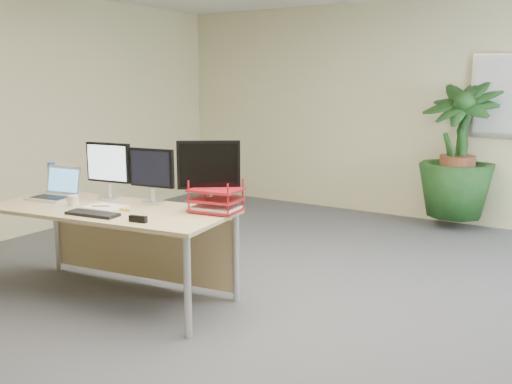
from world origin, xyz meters
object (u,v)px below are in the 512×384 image
Objects in this scene: monitor_left at (109,167)px; monitor_right at (152,172)px; desk at (119,224)px; laptop at (56,191)px; floor_plant at (457,166)px.

monitor_right is at bearing 7.56° from monitor_left.
desk is 0.51m from monitor_left.
laptop is at bearing -152.05° from monitor_left.
laptop is at bearing -173.60° from desk.
monitor_left is at bearing 27.95° from laptop.
floor_plant is 3.78m from monitor_right.
floor_plant is at bearing 57.12° from laptop.
monitor_left reaches higher than monitor_right.
monitor_right is at bearing 47.66° from desk.
desk is 4.30× the size of monitor_left.
floor_plant reaches higher than monitor_right.
floor_plant reaches higher than desk.
floor_plant reaches higher than laptop.
monitor_right reaches higher than laptop.
desk is at bearing 6.40° from laptop.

